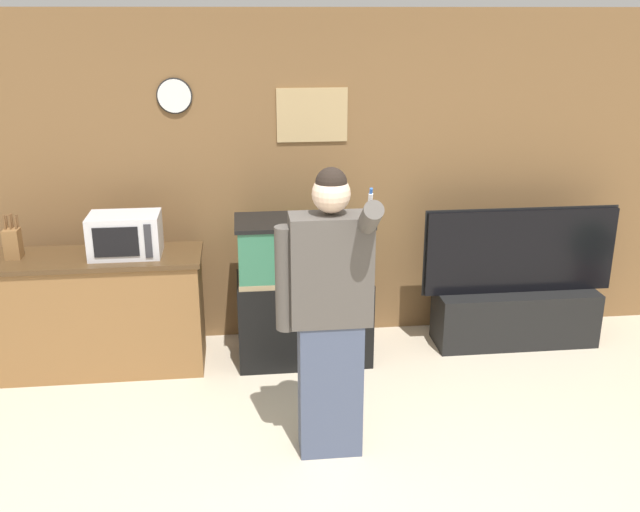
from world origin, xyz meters
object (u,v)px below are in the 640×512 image
microwave (125,235)px  aquarium_on_stand (304,290)px  counter_island (90,313)px  person_standing (329,312)px  tv_on_stand (516,304)px  knife_block (13,243)px

microwave → aquarium_on_stand: 1.37m
microwave → aquarium_on_stand: microwave is taller
counter_island → person_standing: 2.12m
microwave → tv_on_stand: (3.01, 0.08, -0.71)m
microwave → person_standing: size_ratio=0.28×
counter_island → aquarium_on_stand: (1.60, -0.02, 0.12)m
counter_island → microwave: 0.67m
aquarium_on_stand → person_standing: person_standing is taller
microwave → knife_block: 0.79m
counter_island → microwave: size_ratio=3.37×
aquarium_on_stand → tv_on_stand: tv_on_stand is taller
aquarium_on_stand → counter_island: bearing=179.4°
microwave → aquarium_on_stand: size_ratio=0.44×
tv_on_stand → counter_island: bearing=-178.7°
aquarium_on_stand → person_standing: size_ratio=0.64×
microwave → person_standing: 1.83m
counter_island → knife_block: size_ratio=5.26×
person_standing → aquarium_on_stand: bearing=91.5°
knife_block → tv_on_stand: size_ratio=0.21×
aquarium_on_stand → person_standing: bearing=-88.5°
counter_island → microwave: microwave is taller
tv_on_stand → person_standing: bearing=-141.6°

